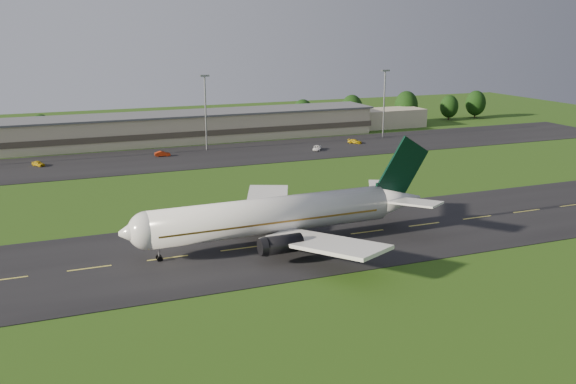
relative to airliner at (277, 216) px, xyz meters
name	(u,v)px	position (x,y,z in m)	size (l,w,h in m)	color
ground	(306,240)	(4.95, -0.02, -4.66)	(360.00, 360.00, 0.00)	#224611
taxiway	(306,240)	(4.95, -0.02, -4.61)	(220.00, 30.00, 0.10)	black
apron	(196,157)	(4.95, 71.98, -4.61)	(260.00, 30.00, 0.10)	black
airliner	(277,216)	(0.00, 0.00, 0.00)	(51.27, 42.17, 15.57)	white
terminal	(197,127)	(11.36, 96.16, -0.67)	(145.00, 16.00, 8.40)	#C4B495
light_mast_centre	(205,103)	(9.95, 79.98, 8.08)	(2.40, 1.20, 20.35)	gray
light_mast_east	(384,95)	(64.95, 79.98, 8.08)	(2.40, 1.20, 20.35)	gray
tree_line	(278,114)	(40.68, 105.73, 0.64)	(197.67, 10.11, 10.97)	black
service_vehicle_a	(38,164)	(-33.26, 74.62, -3.93)	(1.48, 3.68, 1.26)	#C49D0B
service_vehicle_b	(163,154)	(-3.04, 75.44, -3.89)	(1.42, 4.06, 1.34)	maroon
service_vehicle_c	(317,148)	(37.76, 68.41, -3.95)	(2.01, 4.37, 1.21)	white
service_vehicle_d	(355,141)	(52.13, 73.74, -3.97)	(1.65, 4.05, 1.17)	gold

